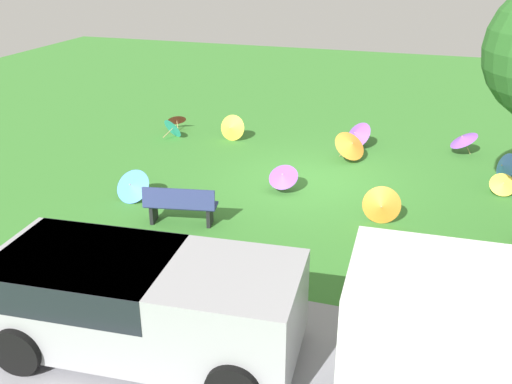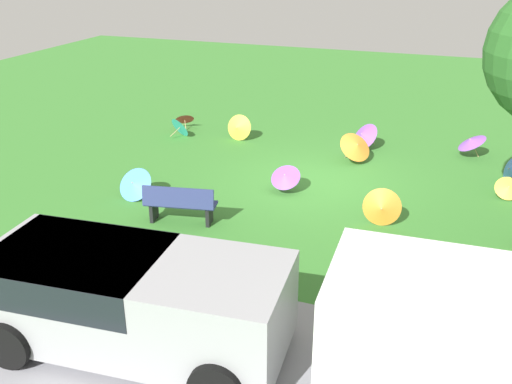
{
  "view_description": "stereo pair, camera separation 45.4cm",
  "coord_description": "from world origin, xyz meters",
  "px_view_note": "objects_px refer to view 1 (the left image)",
  "views": [
    {
      "loc": [
        -2.82,
        13.75,
        5.79
      ],
      "look_at": [
        0.82,
        2.41,
        0.6
      ],
      "focal_mm": 40.52,
      "sensor_mm": 36.0,
      "label": 1
    },
    {
      "loc": [
        -3.25,
        13.6,
        5.79
      ],
      "look_at": [
        0.82,
        2.41,
        0.6
      ],
      "focal_mm": 40.52,
      "sensor_mm": 36.0,
      "label": 2
    }
  ],
  "objects_px": {
    "box_trailer_white": "(481,353)",
    "parasol_yellow_0": "(231,128)",
    "parasol_teal_0": "(174,127)",
    "parasol_red_0": "(177,119)",
    "van_dark": "(136,296)",
    "parasol_purple_2": "(283,176)",
    "parasol_purple_3": "(463,139)",
    "parasol_blue_2": "(504,166)",
    "parasol_teal_2": "(473,271)",
    "parasol_yellow_1": "(503,184)",
    "parasol_blue_0": "(131,186)",
    "parasol_orange_1": "(382,206)",
    "parasol_purple_0": "(357,134)",
    "park_bench": "(180,205)",
    "parasol_orange_0": "(351,145)"
  },
  "relations": [
    {
      "from": "park_bench",
      "to": "parasol_purple_3",
      "type": "bearing_deg",
      "value": -131.42
    },
    {
      "from": "parasol_purple_2",
      "to": "parasol_blue_2",
      "type": "relative_size",
      "value": 0.98
    },
    {
      "from": "parasol_orange_1",
      "to": "parasol_blue_2",
      "type": "bearing_deg",
      "value": -127.17
    },
    {
      "from": "parasol_purple_2",
      "to": "parasol_red_0",
      "type": "bearing_deg",
      "value": -40.04
    },
    {
      "from": "van_dark",
      "to": "parasol_yellow_1",
      "type": "height_order",
      "value": "van_dark"
    },
    {
      "from": "parasol_blue_0",
      "to": "parasol_teal_2",
      "type": "relative_size",
      "value": 1.13
    },
    {
      "from": "park_bench",
      "to": "parasol_teal_0",
      "type": "xyz_separation_m",
      "value": [
        2.81,
        -5.62,
        -0.13
      ]
    },
    {
      "from": "park_bench",
      "to": "parasol_blue_0",
      "type": "distance_m",
      "value": 1.88
    },
    {
      "from": "parasol_purple_2",
      "to": "parasol_purple_3",
      "type": "height_order",
      "value": "parasol_purple_3"
    },
    {
      "from": "parasol_orange_0",
      "to": "parasol_red_0",
      "type": "height_order",
      "value": "parasol_orange_0"
    },
    {
      "from": "parasol_red_0",
      "to": "parasol_blue_2",
      "type": "xyz_separation_m",
      "value": [
        -10.09,
        1.43,
        0.03
      ]
    },
    {
      "from": "van_dark",
      "to": "parasol_purple_3",
      "type": "xyz_separation_m",
      "value": [
        -4.79,
        -10.8,
        -0.43
      ]
    },
    {
      "from": "parasol_yellow_0",
      "to": "parasol_yellow_1",
      "type": "relative_size",
      "value": 1.3
    },
    {
      "from": "parasol_blue_0",
      "to": "parasol_teal_2",
      "type": "bearing_deg",
      "value": 167.82
    },
    {
      "from": "parasol_purple_3",
      "to": "parasol_blue_0",
      "type": "bearing_deg",
      "value": 37.76
    },
    {
      "from": "parasol_orange_1",
      "to": "parasol_blue_0",
      "type": "bearing_deg",
      "value": 5.26
    },
    {
      "from": "parasol_blue_0",
      "to": "parasol_blue_2",
      "type": "distance_m",
      "value": 9.62
    },
    {
      "from": "park_bench",
      "to": "parasol_blue_2",
      "type": "xyz_separation_m",
      "value": [
        -6.98,
        -5.03,
        -0.1
      ]
    },
    {
      "from": "parasol_blue_0",
      "to": "parasol_red_0",
      "type": "distance_m",
      "value": 5.81
    },
    {
      "from": "parasol_blue_2",
      "to": "parasol_purple_3",
      "type": "bearing_deg",
      "value": -59.01
    },
    {
      "from": "park_bench",
      "to": "parasol_purple_0",
      "type": "relative_size",
      "value": 1.5
    },
    {
      "from": "parasol_teal_0",
      "to": "parasol_blue_0",
      "type": "bearing_deg",
      "value": 103.32
    },
    {
      "from": "parasol_yellow_0",
      "to": "parasol_red_0",
      "type": "distance_m",
      "value": 2.24
    },
    {
      "from": "parasol_teal_0",
      "to": "parasol_red_0",
      "type": "bearing_deg",
      "value": -70.31
    },
    {
      "from": "parasol_yellow_1",
      "to": "parasol_blue_0",
      "type": "xyz_separation_m",
      "value": [
        8.57,
        3.11,
        0.1
      ]
    },
    {
      "from": "parasol_purple_3",
      "to": "parasol_red_0",
      "type": "bearing_deg",
      "value": 1.76
    },
    {
      "from": "parasol_blue_0",
      "to": "box_trailer_white",
      "type": "bearing_deg",
      "value": 145.59
    },
    {
      "from": "parasol_orange_0",
      "to": "parasol_yellow_0",
      "type": "height_order",
      "value": "parasol_orange_0"
    },
    {
      "from": "box_trailer_white",
      "to": "parasol_yellow_0",
      "type": "height_order",
      "value": "box_trailer_white"
    },
    {
      "from": "parasol_purple_0",
      "to": "parasol_purple_3",
      "type": "bearing_deg",
      "value": -174.45
    },
    {
      "from": "parasol_yellow_1",
      "to": "parasol_orange_1",
      "type": "height_order",
      "value": "parasol_orange_1"
    },
    {
      "from": "parasol_purple_2",
      "to": "parasol_teal_2",
      "type": "xyz_separation_m",
      "value": [
        -4.41,
        3.29,
        -0.03
      ]
    },
    {
      "from": "parasol_teal_0",
      "to": "parasol_blue_0",
      "type": "height_order",
      "value": "parasol_blue_0"
    },
    {
      "from": "parasol_orange_0",
      "to": "parasol_purple_2",
      "type": "bearing_deg",
      "value": 64.95
    },
    {
      "from": "parasol_yellow_1",
      "to": "parasol_red_0",
      "type": "xyz_separation_m",
      "value": [
        10.01,
        -2.52,
        0.06
      ]
    },
    {
      "from": "parasol_purple_3",
      "to": "parasol_blue_2",
      "type": "relative_size",
      "value": 1.23
    },
    {
      "from": "van_dark",
      "to": "parasol_teal_2",
      "type": "relative_size",
      "value": 5.66
    },
    {
      "from": "parasol_orange_0",
      "to": "parasol_red_0",
      "type": "relative_size",
      "value": 1.5
    },
    {
      "from": "box_trailer_white",
      "to": "parasol_orange_0",
      "type": "bearing_deg",
      "value": -72.34
    },
    {
      "from": "box_trailer_white",
      "to": "parasol_orange_1",
      "type": "height_order",
      "value": "box_trailer_white"
    },
    {
      "from": "parasol_teal_0",
      "to": "box_trailer_white",
      "type": "bearing_deg",
      "value": 131.22
    },
    {
      "from": "van_dark",
      "to": "parasol_purple_2",
      "type": "xyz_separation_m",
      "value": [
        -0.51,
        -6.51,
        -0.48
      ]
    },
    {
      "from": "parasol_orange_1",
      "to": "parasol_purple_0",
      "type": "bearing_deg",
      "value": -75.38
    },
    {
      "from": "park_bench",
      "to": "parasol_orange_0",
      "type": "relative_size",
      "value": 1.37
    },
    {
      "from": "parasol_teal_2",
      "to": "parasol_yellow_1",
      "type": "bearing_deg",
      "value": -99.78
    },
    {
      "from": "van_dark",
      "to": "parasol_yellow_0",
      "type": "bearing_deg",
      "value": -78.0
    },
    {
      "from": "parasol_teal_0",
      "to": "parasol_purple_3",
      "type": "bearing_deg",
      "value": -172.64
    },
    {
      "from": "parasol_blue_0",
      "to": "parasol_purple_3",
      "type": "xyz_separation_m",
      "value": [
        -7.63,
        -5.91,
        0.1
      ]
    },
    {
      "from": "parasol_blue_0",
      "to": "parasol_purple_2",
      "type": "relative_size",
      "value": 1.16
    },
    {
      "from": "parasol_blue_0",
      "to": "parasol_orange_1",
      "type": "relative_size",
      "value": 1.08
    }
  ]
}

